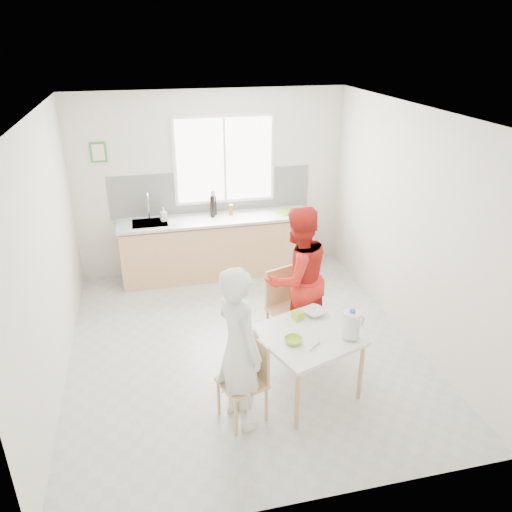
{
  "coord_description": "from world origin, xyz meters",
  "views": [
    {
      "loc": [
        -0.99,
        -4.9,
        3.44
      ],
      "look_at": [
        0.2,
        0.2,
        1.05
      ],
      "focal_mm": 35.0,
      "sensor_mm": 36.0,
      "label": 1
    }
  ],
  "objects_px": {
    "person_white": "(239,348)",
    "wine_bottle_a": "(212,207)",
    "bowl_white": "(315,312)",
    "dining_table": "(306,340)",
    "person_red": "(297,278)",
    "bowl_green": "(293,340)",
    "chair_far": "(286,304)",
    "wine_bottle_b": "(214,205)",
    "chair_left": "(248,376)",
    "milk_jug": "(352,324)"
  },
  "relations": [
    {
      "from": "chair_far",
      "to": "bowl_green",
      "type": "xyz_separation_m",
      "value": [
        -0.23,
        -1.0,
        0.2
      ]
    },
    {
      "from": "chair_left",
      "to": "bowl_white",
      "type": "relative_size",
      "value": 3.65
    },
    {
      "from": "bowl_white",
      "to": "bowl_green",
      "type": "bearing_deg",
      "value": -129.71
    },
    {
      "from": "person_white",
      "to": "chair_left",
      "type": "bearing_deg",
      "value": -90.0
    },
    {
      "from": "chair_far",
      "to": "bowl_white",
      "type": "distance_m",
      "value": 0.61
    },
    {
      "from": "person_red",
      "to": "milk_jug",
      "type": "relative_size",
      "value": 5.81
    },
    {
      "from": "bowl_white",
      "to": "wine_bottle_a",
      "type": "xyz_separation_m",
      "value": [
        -0.68,
        2.61,
        0.36
      ]
    },
    {
      "from": "dining_table",
      "to": "bowl_white",
      "type": "distance_m",
      "value": 0.4
    },
    {
      "from": "bowl_white",
      "to": "milk_jug",
      "type": "bearing_deg",
      "value": -68.06
    },
    {
      "from": "chair_left",
      "to": "person_white",
      "type": "distance_m",
      "value": 0.36
    },
    {
      "from": "person_red",
      "to": "wine_bottle_b",
      "type": "xyz_separation_m",
      "value": [
        -0.61,
        2.16,
        0.22
      ]
    },
    {
      "from": "bowl_green",
      "to": "wine_bottle_a",
      "type": "height_order",
      "value": "wine_bottle_a"
    },
    {
      "from": "wine_bottle_a",
      "to": "bowl_white",
      "type": "bearing_deg",
      "value": -75.35
    },
    {
      "from": "chair_far",
      "to": "bowl_white",
      "type": "xyz_separation_m",
      "value": [
        0.14,
        -0.56,
        0.2
      ]
    },
    {
      "from": "dining_table",
      "to": "wine_bottle_a",
      "type": "height_order",
      "value": "wine_bottle_a"
    },
    {
      "from": "chair_left",
      "to": "milk_jug",
      "type": "relative_size",
      "value": 2.85
    },
    {
      "from": "dining_table",
      "to": "bowl_white",
      "type": "bearing_deg",
      "value": 59.13
    },
    {
      "from": "chair_left",
      "to": "bowl_green",
      "type": "xyz_separation_m",
      "value": [
        0.48,
        0.11,
        0.26
      ]
    },
    {
      "from": "milk_jug",
      "to": "bowl_white",
      "type": "bearing_deg",
      "value": 92.61
    },
    {
      "from": "person_white",
      "to": "person_red",
      "type": "distance_m",
      "value": 1.45
    },
    {
      "from": "bowl_green",
      "to": "wine_bottle_a",
      "type": "bearing_deg",
      "value": 95.78
    },
    {
      "from": "person_red",
      "to": "bowl_green",
      "type": "height_order",
      "value": "person_red"
    },
    {
      "from": "chair_far",
      "to": "bowl_green",
      "type": "relative_size",
      "value": 5.36
    },
    {
      "from": "dining_table",
      "to": "wine_bottle_b",
      "type": "height_order",
      "value": "wine_bottle_b"
    },
    {
      "from": "wine_bottle_a",
      "to": "wine_bottle_b",
      "type": "xyz_separation_m",
      "value": [
        0.04,
        0.09,
        -0.01
      ]
    },
    {
      "from": "chair_far",
      "to": "wine_bottle_a",
      "type": "relative_size",
      "value": 2.95
    },
    {
      "from": "wine_bottle_a",
      "to": "dining_table",
      "type": "bearing_deg",
      "value": -80.71
    },
    {
      "from": "wine_bottle_b",
      "to": "bowl_white",
      "type": "bearing_deg",
      "value": -76.64
    },
    {
      "from": "person_white",
      "to": "wine_bottle_a",
      "type": "distance_m",
      "value": 3.22
    },
    {
      "from": "milk_jug",
      "to": "person_white",
      "type": "bearing_deg",
      "value": 165.63
    },
    {
      "from": "dining_table",
      "to": "chair_far",
      "type": "relative_size",
      "value": 1.21
    },
    {
      "from": "chair_far",
      "to": "person_white",
      "type": "bearing_deg",
      "value": -143.85
    },
    {
      "from": "dining_table",
      "to": "chair_far",
      "type": "height_order",
      "value": "chair_far"
    },
    {
      "from": "chair_left",
      "to": "milk_jug",
      "type": "height_order",
      "value": "milk_jug"
    },
    {
      "from": "person_red",
      "to": "wine_bottle_a",
      "type": "bearing_deg",
      "value": -91.84
    },
    {
      "from": "person_white",
      "to": "milk_jug",
      "type": "distance_m",
      "value": 1.13
    },
    {
      "from": "chair_far",
      "to": "milk_jug",
      "type": "bearing_deg",
      "value": -91.34
    },
    {
      "from": "person_white",
      "to": "bowl_white",
      "type": "distance_m",
      "value": 1.11
    },
    {
      "from": "chair_far",
      "to": "person_red",
      "type": "height_order",
      "value": "person_red"
    },
    {
      "from": "chair_left",
      "to": "wine_bottle_a",
      "type": "relative_size",
      "value": 2.62
    },
    {
      "from": "chair_left",
      "to": "bowl_white",
      "type": "distance_m",
      "value": 1.05
    },
    {
      "from": "chair_left",
      "to": "bowl_white",
      "type": "height_order",
      "value": "chair_left"
    },
    {
      "from": "wine_bottle_b",
      "to": "dining_table",
      "type": "bearing_deg",
      "value": -81.74
    },
    {
      "from": "wine_bottle_a",
      "to": "wine_bottle_b",
      "type": "height_order",
      "value": "wine_bottle_a"
    },
    {
      "from": "bowl_green",
      "to": "bowl_white",
      "type": "relative_size",
      "value": 0.76
    },
    {
      "from": "person_white",
      "to": "wine_bottle_b",
      "type": "relative_size",
      "value": 5.42
    },
    {
      "from": "person_white",
      "to": "milk_jug",
      "type": "height_order",
      "value": "person_white"
    },
    {
      "from": "wine_bottle_b",
      "to": "person_white",
      "type": "bearing_deg",
      "value": -95.05
    },
    {
      "from": "person_red",
      "to": "dining_table",
      "type": "bearing_deg",
      "value": 59.74
    },
    {
      "from": "chair_far",
      "to": "wine_bottle_a",
      "type": "xyz_separation_m",
      "value": [
        -0.54,
        2.05,
        0.56
      ]
    }
  ]
}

